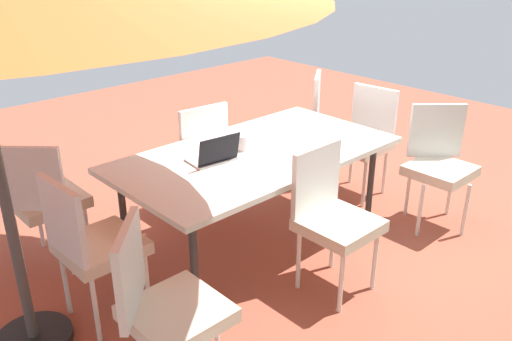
% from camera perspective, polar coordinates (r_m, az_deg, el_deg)
% --- Properties ---
extents(ground_plane, '(10.00, 10.00, 0.02)m').
position_cam_1_polar(ground_plane, '(4.29, -0.00, -7.57)').
color(ground_plane, '#9E4C38').
extents(dining_table, '(2.10, 1.13, 0.76)m').
position_cam_1_polar(dining_table, '(3.97, -0.00, 1.39)').
color(dining_table, silver).
rests_on(dining_table, ground_plane).
extents(chair_north, '(0.46, 0.46, 0.98)m').
position_cam_1_polar(chair_north, '(3.55, 8.07, -4.52)').
color(chair_north, beige).
rests_on(chair_north, ground_plane).
extents(chair_northwest, '(0.59, 0.59, 0.98)m').
position_cam_1_polar(chair_northwest, '(4.58, 18.81, 1.02)').
color(chair_northwest, beige).
rests_on(chair_northwest, ground_plane).
extents(chair_east, '(0.47, 0.46, 0.98)m').
position_cam_1_polar(chair_east, '(3.36, -17.10, -7.23)').
color(chair_east, beige).
rests_on(chair_east, ground_plane).
extents(chair_southeast, '(0.59, 0.59, 0.98)m').
position_cam_1_polar(chair_southeast, '(4.02, -21.60, -2.60)').
color(chair_southeast, beige).
rests_on(chair_southeast, ground_plane).
extents(chair_southwest, '(0.58, 0.58, 0.98)m').
position_cam_1_polar(chair_southwest, '(5.46, 4.83, 5.84)').
color(chair_southwest, beige).
rests_on(chair_southwest, ground_plane).
extents(chair_west, '(0.48, 0.47, 0.98)m').
position_cam_1_polar(chair_west, '(4.96, 11.37, 3.58)').
color(chair_west, beige).
rests_on(chair_west, ground_plane).
extents(chair_south, '(0.47, 0.48, 0.98)m').
position_cam_1_polar(chair_south, '(4.53, -6.39, 1.98)').
color(chair_south, beige).
rests_on(chair_south, ground_plane).
extents(chair_northeast, '(0.59, 0.59, 0.98)m').
position_cam_1_polar(chair_northeast, '(2.77, -9.80, -13.71)').
color(chair_northeast, beige).
rests_on(chair_northeast, ground_plane).
extents(laptop, '(0.35, 0.28, 0.21)m').
position_cam_1_polar(laptop, '(3.76, -4.48, 1.56)').
color(laptop, '#B7B7BC').
rests_on(laptop, dining_table).
extents(cup, '(0.08, 0.08, 0.11)m').
position_cam_1_polar(cup, '(3.96, -1.29, 2.92)').
color(cup, white).
rests_on(cup, dining_table).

